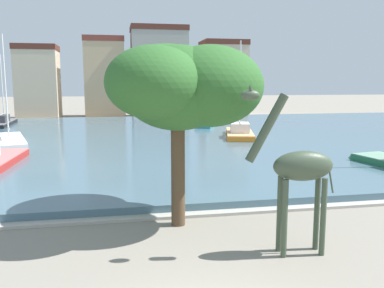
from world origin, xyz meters
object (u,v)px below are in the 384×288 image
Objects in this scene: sailboat_black at (5,123)px; shade_tree at (179,86)px; giraffe_statue at (298,169)px; sailboat_white at (9,142)px; sailboat_red at (1,161)px; sailboat_teal at (208,123)px; sailboat_orange at (239,134)px.

sailboat_black reaches higher than shade_tree.
sailboat_white is (-13.75, 23.59, -2.17)m from giraffe_statue.
sailboat_teal is at bearing 48.86° from sailboat_red.
sailboat_red is 1.08× the size of shade_tree.
sailboat_orange reaches higher than sailboat_red.
sailboat_red is 19.95m from sailboat_orange.
shade_tree is at bearing -51.84° from sailboat_red.
sailboat_black is at bearing 104.92° from sailboat_white.
sailboat_orange is (5.67, 23.81, -2.04)m from giraffe_statue.
sailboat_white reaches higher than sailboat_orange.
sailboat_orange is at bearing 66.98° from shade_tree.
sailboat_red is at bearing 128.16° from shade_tree.
sailboat_teal reaches higher than giraffe_statue.
shade_tree is at bearing -104.88° from sailboat_teal.
sailboat_white is (-19.42, -0.23, -0.13)m from sailboat_orange.
sailboat_orange is at bearing 26.81° from sailboat_red.
sailboat_teal is at bearing 81.31° from giraffe_statue.
sailboat_red is 0.81× the size of sailboat_orange.
sailboat_orange is (23.32, -14.42, 0.03)m from sailboat_black.
sailboat_black reaches higher than sailboat_teal.
shade_tree is at bearing -113.02° from sailboat_orange.
sailboat_white reaches higher than sailboat_red.
shade_tree is (-8.73, -20.55, 4.48)m from sailboat_orange.
sailboat_black is 0.97× the size of sailboat_teal.
sailboat_white reaches higher than shade_tree.
sailboat_teal is 10.99m from sailboat_orange.
giraffe_statue is 5.10m from shade_tree.
sailboat_teal is 1.35× the size of sailboat_red.
shade_tree reaches higher than sailboat_teal.
sailboat_black is 24.06m from sailboat_red.
sailboat_red is 8.92m from sailboat_white.
sailboat_red is (-17.45, -19.98, -0.01)m from sailboat_teal.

